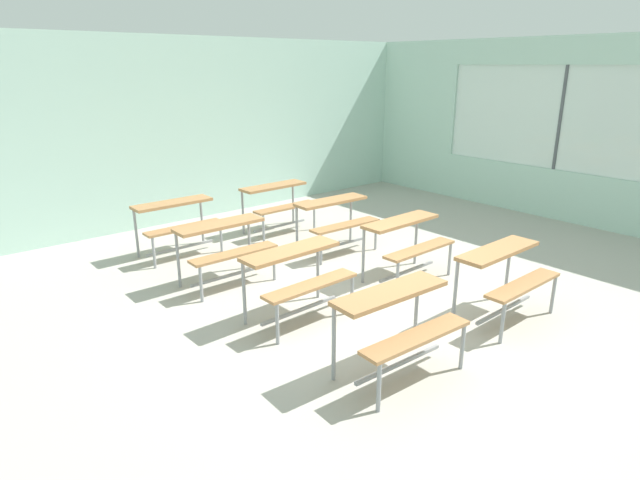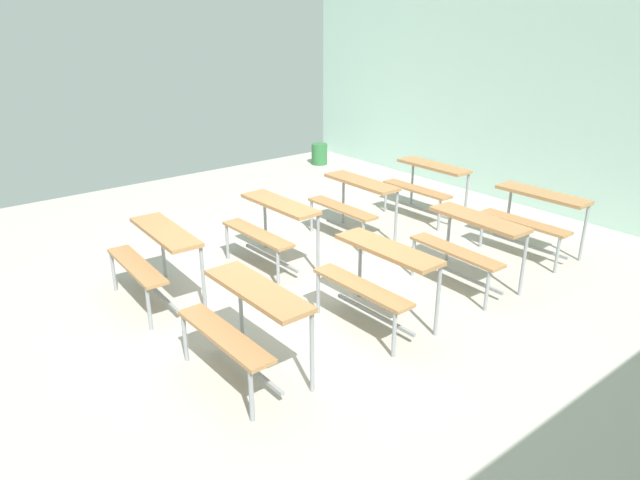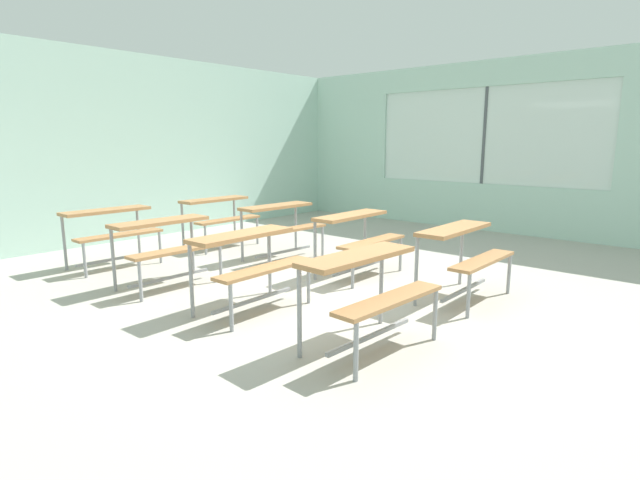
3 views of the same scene
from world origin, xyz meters
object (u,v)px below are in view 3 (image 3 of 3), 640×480
Objects in this scene: desk_bench_r1c0 at (250,253)px; desk_bench_r2c1 at (282,218)px; desk_bench_r1c1 at (358,229)px; desk_bench_r3c1 at (219,210)px; desk_bench_r0c0 at (368,278)px; desk_bench_r0c1 at (464,246)px; desk_bench_r3c0 at (111,224)px; desk_bench_r2c0 at (166,237)px.

desk_bench_r1c0 is 0.99× the size of desk_bench_r2c1.
desk_bench_r1c1 is 1.00× the size of desk_bench_r3c1.
desk_bench_r0c0 is 2.19m from desk_bench_r1c1.
desk_bench_r1c0 is at bearing 139.61° from desk_bench_r0c1.
desk_bench_r2c1 is 2.21m from desk_bench_r3c0.
desk_bench_r0c1 is 2.15m from desk_bench_r1c0.
desk_bench_r2c0 is at bearing 92.21° from desk_bench_r1c0.
desk_bench_r0c0 and desk_bench_r3c1 have the same top height.
desk_bench_r3c0 is at bearing 88.94° from desk_bench_r2c0.
desk_bench_r1c1 is 2.62m from desk_bench_r3c1.
desk_bench_r1c0 and desk_bench_r1c1 have the same top height.
desk_bench_r0c0 and desk_bench_r2c1 have the same top height.
desk_bench_r3c1 is (1.65, 4.00, 0.00)m from desk_bench_r0c0.
desk_bench_r0c1 is 1.00× the size of desk_bench_r3c0.
desk_bench_r2c1 is at bearing 36.17° from desk_bench_r1c0.
desk_bench_r3c0 is (-0.05, 4.04, 0.00)m from desk_bench_r0c0.
desk_bench_r0c0 and desk_bench_r1c0 have the same top height.
desk_bench_r1c1 and desk_bench_r3c1 have the same top height.
desk_bench_r1c1 is at bearing -56.42° from desk_bench_r3c0.
desk_bench_r0c1 is 1.00× the size of desk_bench_r3c1.
desk_bench_r1c0 is at bearing -140.10° from desk_bench_r2c1.
desk_bench_r1c1 is 1.01× the size of desk_bench_r2c0.
desk_bench_r2c0 and desk_bench_r2c1 have the same top height.
desk_bench_r0c1 and desk_bench_r2c0 have the same top height.
desk_bench_r3c1 is (-0.05, 2.62, 0.00)m from desk_bench_r1c1.
desk_bench_r3c0 is at bearing 145.12° from desk_bench_r2c1.
desk_bench_r3c0 is at bearing 93.48° from desk_bench_r0c0.
desk_bench_r0c0 and desk_bench_r3c0 have the same top height.
desk_bench_r1c0 is at bearing -122.95° from desk_bench_r3c1.
desk_bench_r0c1 is at bearing -88.87° from desk_bench_r2c1.
desk_bench_r2c1 is at bearing 88.24° from desk_bench_r0c1.
desk_bench_r2c0 is at bearing -143.71° from desk_bench_r3c1.
desk_bench_r2c0 is at bearing -177.62° from desk_bench_r2c1.
desk_bench_r2c0 is at bearing 142.66° from desk_bench_r1c1.
desk_bench_r0c0 is 4.04m from desk_bench_r3c0.
desk_bench_r0c0 is at bearing 179.56° from desk_bench_r0c1.
desk_bench_r2c1 is at bearing 0.35° from desk_bench_r2c0.
desk_bench_r2c1 is at bearing 60.39° from desk_bench_r0c0.
desk_bench_r0c0 is at bearing -89.09° from desk_bench_r3c0.
desk_bench_r1c0 and desk_bench_r2c0 have the same top height.
desk_bench_r2c0 and desk_bench_r3c1 have the same top height.
desk_bench_r0c1 and desk_bench_r1c0 have the same top height.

